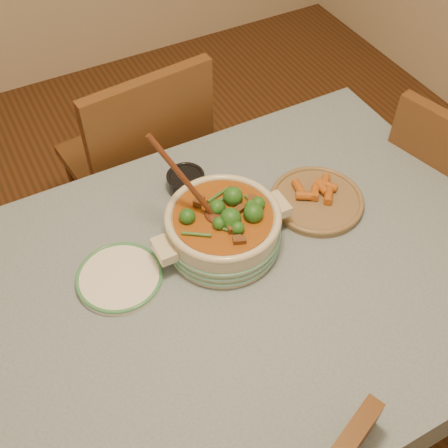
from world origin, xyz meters
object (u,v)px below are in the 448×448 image
at_px(white_plate, 120,277).
at_px(condiment_bowl, 186,181).
at_px(chair_far, 142,161).
at_px(stew_casserole, 223,226).
at_px(dining_table, 206,311).
at_px(fried_plate, 317,199).

distance_m(white_plate, condiment_bowl, 0.36).
bearing_deg(chair_far, condiment_bowl, 84.26).
distance_m(stew_casserole, white_plate, 0.30).
distance_m(dining_table, stew_casserole, 0.23).
height_order(dining_table, chair_far, chair_far).
xyz_separation_m(condiment_bowl, chair_far, (-0.00, 0.40, -0.24)).
bearing_deg(dining_table, stew_casserole, 45.26).
relative_size(dining_table, chair_far, 1.75).
bearing_deg(fried_plate, stew_casserole, -178.56).
height_order(stew_casserole, fried_plate, stew_casserole).
xyz_separation_m(white_plate, chair_far, (0.29, 0.61, -0.22)).
relative_size(condiment_bowl, chair_far, 0.12).
relative_size(white_plate, fried_plate, 0.85).
bearing_deg(dining_table, fried_plate, 15.99).
bearing_deg(stew_casserole, white_plate, 175.55).
bearing_deg(white_plate, dining_table, -37.66).
height_order(dining_table, fried_plate, fried_plate).
xyz_separation_m(white_plate, condiment_bowl, (0.29, 0.22, 0.02)).
relative_size(dining_table, fried_plate, 4.88).
distance_m(dining_table, condiment_bowl, 0.39).
bearing_deg(white_plate, chair_far, 64.56).
relative_size(stew_casserole, condiment_bowl, 3.30).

